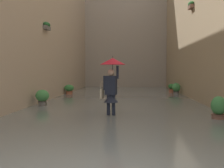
{
  "coord_description": "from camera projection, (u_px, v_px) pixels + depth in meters",
  "views": [
    {
      "loc": [
        -0.52,
        3.92,
        1.66
      ],
      "look_at": [
        0.06,
        -5.19,
        1.25
      ],
      "focal_mm": 48.34,
      "sensor_mm": 36.0,
      "label": 1
    }
  ],
  "objects": [
    {
      "name": "building_facade_far",
      "position": [
        126.0,
        15.0,
        28.12
      ],
      "size": [
        11.0,
        1.8,
        13.67
      ],
      "primitive_type": "cube",
      "color": "#A89989",
      "rests_on": "ground_plane"
    },
    {
      "name": "potted_plant_near_left",
      "position": [
        172.0,
        89.0,
        20.25
      ],
      "size": [
        0.46,
        0.46,
        0.76
      ],
      "color": "#9E563D",
      "rests_on": "ground_plane"
    },
    {
      "name": "potted_plant_near_right",
      "position": [
        69.0,
        90.0,
        19.01
      ],
      "size": [
        0.6,
        0.6,
        0.76
      ],
      "color": "#9E563D",
      "rests_on": "ground_plane"
    },
    {
      "name": "ground_plane",
      "position": [
        121.0,
        102.0,
        15.78
      ],
      "size": [
        60.0,
        60.0,
        0.0
      ],
      "primitive_type": "plane",
      "color": "gray"
    },
    {
      "name": "person_wading",
      "position": [
        112.0,
        78.0,
        10.09
      ],
      "size": [
        0.86,
        0.86,
        2.14
      ],
      "color": "#2D2319",
      "rests_on": "ground_plane"
    },
    {
      "name": "flood_water",
      "position": [
        121.0,
        101.0,
        15.77
      ],
      "size": [
        8.2,
        29.59,
        0.15
      ],
      "primitive_type": "cube",
      "color": "slate",
      "rests_on": "ground_plane"
    },
    {
      "name": "potted_plant_mid_right",
      "position": [
        42.0,
        98.0,
        12.83
      ],
      "size": [
        0.57,
        0.57,
        0.84
      ],
      "color": "#66605B",
      "rests_on": "ground_plane"
    },
    {
      "name": "potted_plant_far_left",
      "position": [
        176.0,
        89.0,
        19.01
      ],
      "size": [
        0.53,
        0.53,
        0.87
      ],
      "color": "#66605B",
      "rests_on": "ground_plane"
    },
    {
      "name": "potted_plant_mid_left",
      "position": [
        219.0,
        109.0,
        9.37
      ],
      "size": [
        0.49,
        0.49,
        0.86
      ],
      "color": "brown",
      "rests_on": "ground_plane"
    }
  ]
}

